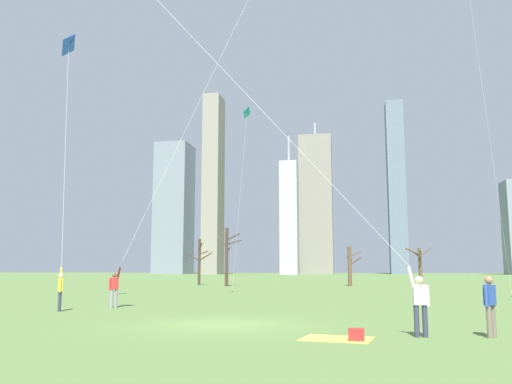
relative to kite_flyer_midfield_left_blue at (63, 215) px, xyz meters
The scene contains 17 objects.
ground_plane 11.13m from the kite_flyer_midfield_left_blue, 29.59° to the right, with size 400.00×400.00×0.00m, color #5B7A3D.
kite_flyer_midfield_left_blue is the anchor object (origin of this frame).
kite_flyer_midfield_center_purple 15.47m from the kite_flyer_midfield_left_blue, 29.02° to the right, with size 12.31×1.48×15.04m.
kite_flyer_far_back_white 3.55m from the kite_flyer_midfield_left_blue, 31.57° to the left, with size 7.05×4.83×19.36m.
bystander_far_off_by_trees 18.52m from the kite_flyer_midfield_left_blue, 22.89° to the right, with size 0.37×0.42×1.62m.
distant_kite_drifting_right_green 31.61m from the kite_flyer_midfield_left_blue, 36.20° to the left, with size 1.38×2.44×24.40m.
distant_kite_low_near_trees_teal 25.45m from the kite_flyer_midfield_left_blue, 80.14° to the left, with size 0.40×5.51×16.39m.
picnic_spot 15.95m from the kite_flyer_midfield_left_blue, 32.21° to the right, with size 2.00×1.67×0.31m.
bare_tree_center 35.00m from the kite_flyer_midfield_left_blue, 96.03° to the left, with size 2.45×1.95×5.05m.
bare_tree_leftmost 40.31m from the kite_flyer_midfield_left_blue, 60.46° to the left, with size 2.76×1.78×4.08m.
bare_tree_left_of_center 36.27m from the kite_flyer_midfield_left_blue, 69.35° to the left, with size 1.62×2.32×4.08m.
bare_tree_far_right_edge 31.30m from the kite_flyer_midfield_left_blue, 89.48° to the left, with size 2.64×2.23×5.98m.
skyline_squat_block 134.44m from the kite_flyer_midfield_left_blue, 92.35° to the left, with size 5.18×6.06×41.64m.
skyline_slender_spire 140.14m from the kite_flyer_midfield_left_blue, 102.25° to the left, with size 5.13×8.57×55.68m.
skyline_short_annex 151.10m from the kite_flyer_midfield_left_blue, 89.47° to the left, with size 10.61×7.44×49.87m.
skyline_mid_tower_left 157.38m from the kite_flyer_midfield_left_blue, 79.92° to the left, with size 5.49×7.53×56.19m.
skyline_mid_tower_right 153.51m from the kite_flyer_midfield_left_blue, 107.39° to the left, with size 10.78×11.82×43.26m.
Camera 1 is at (4.30, -17.34, 1.83)m, focal length 37.24 mm.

